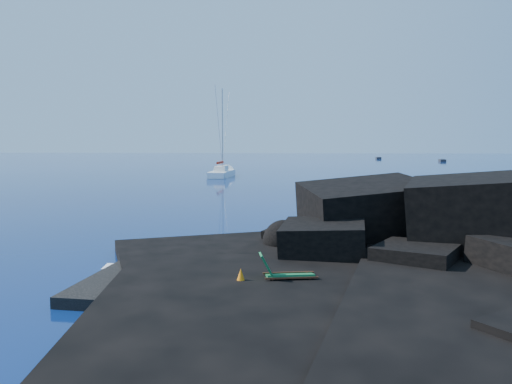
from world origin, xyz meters
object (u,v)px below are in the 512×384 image
at_px(sailboat, 222,177).
at_px(marker_cone, 241,279).
at_px(sunbather, 241,284).
at_px(distant_boat_b, 442,161).
at_px(deck_chair, 290,268).
at_px(distant_boat_a, 378,159).

bearing_deg(sailboat, marker_cone, -78.12).
height_order(sunbather, distant_boat_b, sunbather).
relative_size(sailboat, distant_boat_b, 2.91).
bearing_deg(deck_chair, sailboat, 90.49).
height_order(distant_boat_a, distant_boat_b, same).
height_order(sailboat, distant_boat_b, sailboat).
xyz_separation_m(sunbather, marker_cone, (-0.01, 0.06, 0.15)).
relative_size(deck_chair, distant_boat_a, 0.40).
distance_m(sunbather, distant_boat_a, 130.97).
bearing_deg(distant_boat_b, marker_cone, -101.47).
xyz_separation_m(deck_chair, distant_boat_a, (25.55, 127.73, -0.91)).
bearing_deg(sailboat, distant_boat_a, 69.06).
height_order(deck_chair, sunbather, deck_chair).
bearing_deg(distant_boat_a, sunbather, -97.48).
bearing_deg(distant_boat_b, sunbather, -101.46).
relative_size(marker_cone, distant_boat_b, 0.15).
distance_m(marker_cone, distant_boat_b, 117.45).
xyz_separation_m(distant_boat_a, distant_boat_b, (12.36, -17.44, 0.00)).
xyz_separation_m(sailboat, sunbather, (7.54, -53.26, 0.52)).
bearing_deg(sunbather, marker_cone, 108.94).
relative_size(deck_chair, sunbather, 1.01).
bearing_deg(distant_boat_b, deck_chair, -100.85).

